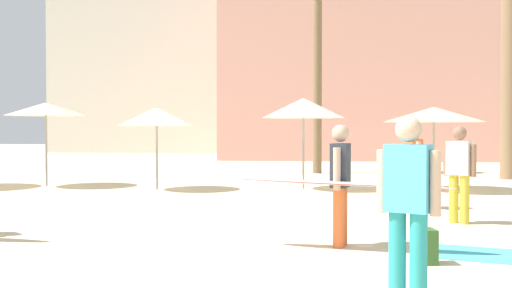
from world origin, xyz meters
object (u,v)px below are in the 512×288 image
at_px(cafe_umbrella_0, 434,115).
at_px(beach_towel, 509,256).
at_px(cafe_umbrella_3, 157,117).
at_px(cafe_umbrella_5, 46,109).
at_px(backpack, 426,247).
at_px(person_mid_left, 341,181).
at_px(person_far_left, 459,170).
at_px(person_far_right, 408,202).
at_px(cafe_umbrella_1, 303,108).
at_px(person_mid_center, 415,163).

relative_size(cafe_umbrella_0, beach_towel, 1.42).
distance_m(cafe_umbrella_3, cafe_umbrella_5, 3.47).
height_order(beach_towel, backpack, backpack).
bearing_deg(cafe_umbrella_5, person_mid_left, -46.04).
bearing_deg(cafe_umbrella_3, person_far_left, -38.06).
bearing_deg(cafe_umbrella_3, person_far_right, -63.53).
height_order(cafe_umbrella_1, person_far_right, cafe_umbrella_1).
distance_m(person_far_left, person_mid_center, 2.03).
bearing_deg(cafe_umbrella_3, backpack, -56.64).
xyz_separation_m(cafe_umbrella_5, person_far_right, (8.66, -11.17, -1.24)).
bearing_deg(cafe_umbrella_0, cafe_umbrella_3, -175.61).
distance_m(cafe_umbrella_1, person_mid_center, 4.76).
bearing_deg(person_far_left, cafe_umbrella_5, 97.56).
bearing_deg(person_mid_left, cafe_umbrella_5, -33.65).
relative_size(cafe_umbrella_3, backpack, 5.30).
relative_size(cafe_umbrella_5, backpack, 5.69).
relative_size(cafe_umbrella_0, person_far_left, 1.58).
relative_size(beach_towel, person_mid_center, 1.11).
bearing_deg(cafe_umbrella_5, beach_towel, -40.72).
height_order(cafe_umbrella_5, backpack, cafe_umbrella_5).
bearing_deg(person_far_right, cafe_umbrella_3, 52.50).
xyz_separation_m(cafe_umbrella_1, backpack, (1.79, -9.23, -2.00)).
bearing_deg(person_mid_center, person_mid_left, -119.05).
height_order(beach_towel, person_far_right, person_far_right).
xyz_separation_m(beach_towel, backpack, (-1.11, -0.51, 0.19)).
xyz_separation_m(backpack, person_far_left, (1.09, 3.35, 0.72)).
bearing_deg(person_mid_left, beach_towel, -177.98).
relative_size(cafe_umbrella_0, cafe_umbrella_5, 1.11).
bearing_deg(cafe_umbrella_5, person_mid_center, -22.26).
bearing_deg(cafe_umbrella_1, person_far_left, -63.89).
distance_m(cafe_umbrella_3, beach_towel, 10.83).
distance_m(cafe_umbrella_0, person_far_left, 6.02).
xyz_separation_m(cafe_umbrella_3, beach_towel, (6.82, -8.18, -1.96)).
height_order(cafe_umbrella_3, person_far_left, cafe_umbrella_3).
relative_size(cafe_umbrella_3, cafe_umbrella_5, 0.93).
height_order(cafe_umbrella_0, beach_towel, cafe_umbrella_0).
xyz_separation_m(cafe_umbrella_3, cafe_umbrella_5, (-3.40, 0.63, 0.23)).
height_order(cafe_umbrella_0, person_far_left, cafe_umbrella_0).
distance_m(cafe_umbrella_5, person_mid_center, 10.59).
bearing_deg(person_mid_left, person_far_right, 113.44).
relative_size(cafe_umbrella_5, person_far_right, 1.37).
bearing_deg(person_far_right, beach_towel, -7.49).
bearing_deg(cafe_umbrella_3, person_mid_left, -58.83).
relative_size(backpack, person_mid_left, 0.14).
distance_m(backpack, person_far_left, 3.60).
bearing_deg(cafe_umbrella_5, backpack, -45.58).
xyz_separation_m(cafe_umbrella_5, beach_towel, (10.23, -8.80, -2.19)).
distance_m(cafe_umbrella_3, person_far_left, 8.70).
bearing_deg(cafe_umbrella_0, person_mid_center, -104.91).
xyz_separation_m(beach_towel, person_mid_left, (-2.11, 0.39, 0.91)).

